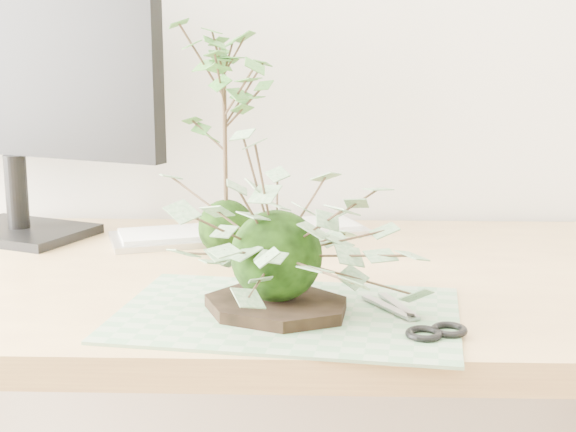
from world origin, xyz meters
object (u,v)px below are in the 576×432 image
(desk, at_px, (247,326))
(maple_kokedama, at_px, (224,89))
(keyboard, at_px, (241,232))
(ivy_kokedama, at_px, (276,213))
(monitor, at_px, (10,64))

(desk, xyz_separation_m, maple_kokedama, (-0.04, 0.08, 0.35))
(keyboard, bearing_deg, desk, -101.31)
(ivy_kokedama, bearing_deg, maple_kokedama, 107.85)
(ivy_kokedama, relative_size, maple_kokedama, 1.04)
(ivy_kokedama, relative_size, monitor, 0.71)
(desk, height_order, maple_kokedama, maple_kokedama)
(maple_kokedama, xyz_separation_m, monitor, (-0.37, 0.13, 0.03))
(ivy_kokedama, height_order, keyboard, ivy_kokedama)
(keyboard, relative_size, monitor, 0.84)
(maple_kokedama, distance_m, keyboard, 0.28)
(desk, relative_size, ivy_kokedama, 4.14)
(desk, distance_m, keyboard, 0.23)
(maple_kokedama, distance_m, monitor, 0.40)
(ivy_kokedama, bearing_deg, desk, 104.76)
(desk, xyz_separation_m, monitor, (-0.41, 0.21, 0.38))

